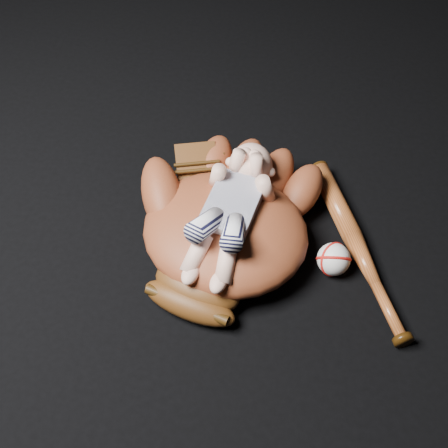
{
  "coord_description": "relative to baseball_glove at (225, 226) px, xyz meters",
  "views": [
    {
      "loc": [
        0.07,
        -0.68,
        0.97
      ],
      "look_at": [
        0.01,
        0.03,
        0.08
      ],
      "focal_mm": 45.0,
      "sensor_mm": 36.0,
      "label": 1
    }
  ],
  "objects": [
    {
      "name": "newborn_baby",
      "position": [
        0.01,
        -0.0,
        0.05
      ],
      "size": [
        0.24,
        0.38,
        0.14
      ],
      "primitive_type": null,
      "rotation": [
        0.0,
        0.0,
        -0.24
      ],
      "color": "#E9AF96",
      "rests_on": "baseball_glove"
    },
    {
      "name": "baseball_bat",
      "position": [
        0.28,
        0.01,
        -0.05
      ],
      "size": [
        0.19,
        0.45,
        0.04
      ],
      "primitive_type": null,
      "rotation": [
        0.0,
        0.0,
        0.34
      ],
      "color": "brown",
      "rests_on": "ground"
    },
    {
      "name": "baseball",
      "position": [
        0.22,
        -0.03,
        -0.04
      ],
      "size": [
        0.09,
        0.09,
        0.07
      ],
      "primitive_type": "sphere",
      "rotation": [
        0.0,
        0.0,
        0.38
      ],
      "color": "silver",
      "rests_on": "ground"
    },
    {
      "name": "baseball_glove",
      "position": [
        0.0,
        0.0,
        0.0
      ],
      "size": [
        0.56,
        0.6,
        0.15
      ],
      "primitive_type": null,
      "rotation": [
        0.0,
        0.0,
        -0.34
      ],
      "color": "maroon",
      "rests_on": "ground"
    }
  ]
}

